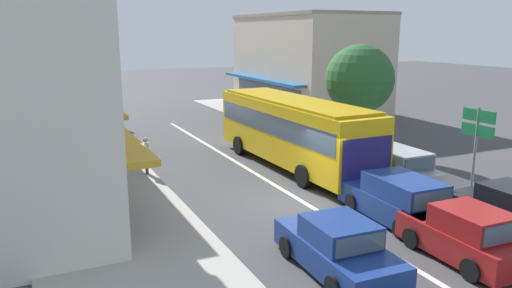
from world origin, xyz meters
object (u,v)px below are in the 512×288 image
Objects in this scene: city_bus at (293,128)px; parked_hatchback_kerb_front at (508,211)px; pedestrian_with_handbag_near at (146,153)px; wagon_queue_far_back at (399,200)px; parked_sedan_kerb_rear at (274,126)px; parked_sedan_kerb_third at (321,143)px; hatchback_behind_bus_near at (465,236)px; sedan_queue_gap_filler at (338,248)px; directional_road_sign at (477,132)px; traffic_light_downstreet at (101,81)px; street_tree_right at (360,79)px; parked_wagon_kerb_second at (392,167)px.

city_bus is 10.13m from parked_hatchback_kerb_front.
pedestrian_with_handbag_near is (-9.00, 11.01, 0.36)m from parked_hatchback_kerb_front.
parked_sedan_kerb_rear is at bearing 79.74° from wagon_queue_far_back.
city_bus reaches higher than parked_sedan_kerb_rear.
wagon_queue_far_back is 1.08× the size of parked_sedan_kerb_third.
parked_hatchback_kerb_front reaches higher than parked_sedan_kerb_rear.
city_bus is at bearing 88.76° from wagon_queue_far_back.
city_bus is at bearing 87.58° from hatchback_behind_bus_near.
sedan_queue_gap_filler is 4.48m from wagon_queue_far_back.
city_bus is 6.70× the size of pedestrian_with_handbag_near.
hatchback_behind_bus_near is 0.88× the size of sedan_queue_gap_filler.
directional_road_sign reaches higher than pedestrian_with_handbag_near.
parked_sedan_kerb_rear is 1.00× the size of traffic_light_downstreet.
directional_road_sign is at bearing 18.11° from sedan_queue_gap_filler.
parked_hatchback_kerb_front is at bearing -50.74° from pedestrian_with_handbag_near.
wagon_queue_far_back is at bearing -105.95° from parked_sedan_kerb_third.
parked_hatchback_kerb_front is at bearing -90.08° from parked_sedan_kerb_third.
street_tree_right is at bearing 85.39° from directional_road_sign.
city_bus is 8.14m from directional_road_sign.
street_tree_right reaches higher than parked_sedan_kerb_rear.
directional_road_sign is 8.14m from street_tree_right.
traffic_light_downstreet is 25.76m from directional_road_sign.
wagon_queue_far_back is at bearing 29.12° from sedan_queue_gap_filler.
traffic_light_downstreet is (-8.59, 15.24, 2.19)m from parked_sedan_kerb_third.
wagon_queue_far_back is 9.95m from street_tree_right.
parked_sedan_kerb_third is at bearing 97.96° from directional_road_sign.
hatchback_behind_bus_near is 7.04m from parked_wagon_kerb_second.
pedestrian_with_handbag_near reaches higher than parked_sedan_kerb_rear.
parked_sedan_kerb_third is at bearing 74.05° from wagon_queue_far_back.
parked_sedan_kerb_third is 9.02m from pedestrian_with_handbag_near.
street_tree_right reaches higher than parked_sedan_kerb_third.
hatchback_behind_bus_near is (-0.45, -10.66, -1.17)m from city_bus.
traffic_light_downstreet is (-5.76, 27.23, 2.15)m from hatchback_behind_bus_near.
parked_sedan_kerb_rear is at bearing 89.61° from parked_sedan_kerb_third.
wagon_queue_far_back is (-0.16, -7.59, -1.14)m from city_bus.
traffic_light_downstreet reaches higher than parked_wagon_kerb_second.
sedan_queue_gap_filler is at bearing -112.65° from city_bus.
parked_wagon_kerb_second reaches higher than hatchback_behind_bus_near.
directional_road_sign is at bearing -39.74° from pedestrian_with_handbag_near.
pedestrian_with_handbag_near is at bearing -179.37° from parked_sedan_kerb_third.
pedestrian_with_handbag_near is at bearing 126.24° from wagon_queue_far_back.
traffic_light_downstreet reaches higher than wagon_queue_far_back.
parked_sedan_kerb_third is 8.91m from directional_road_sign.
wagon_queue_far_back is 24.99m from traffic_light_downstreet.
hatchback_behind_bus_near reaches higher than sedan_queue_gap_filler.
sedan_queue_gap_filler is 8.52m from parked_wagon_kerb_second.
parked_sedan_kerb_third is at bearing 76.70° from hatchback_behind_bus_near.
city_bus reaches higher than parked_wagon_kerb_second.
parked_wagon_kerb_second is at bearing 66.21° from hatchback_behind_bus_near.
city_bus reaches higher than wagon_queue_far_back.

